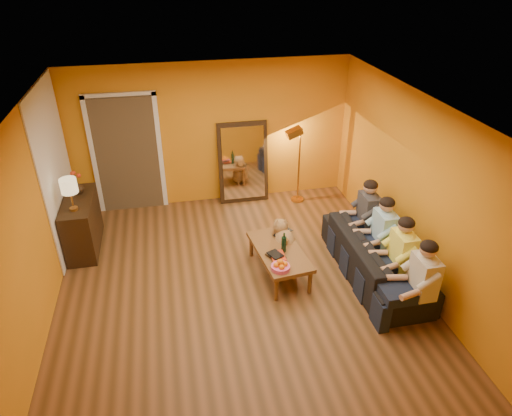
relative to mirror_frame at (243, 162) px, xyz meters
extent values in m
cube|color=brown|center=(-0.55, -2.63, -0.76)|extent=(5.00, 5.50, 0.00)
cube|color=white|center=(-0.55, -2.63, 1.84)|extent=(5.00, 5.50, 0.00)
cube|color=orange|center=(-0.55, 0.12, 0.54)|extent=(5.00, 0.00, 2.60)
cube|color=orange|center=(-3.05, -2.63, 0.54)|extent=(0.00, 5.50, 2.60)
cube|color=orange|center=(1.95, -2.63, 0.54)|extent=(0.00, 5.50, 2.60)
cube|color=white|center=(-3.04, -0.88, 0.54)|extent=(0.02, 1.90, 2.58)
cube|color=#3F2D19|center=(-2.05, 0.20, 0.29)|extent=(1.06, 0.30, 2.10)
cube|color=white|center=(-2.62, 0.08, 0.29)|extent=(0.08, 0.06, 2.20)
cube|color=white|center=(-1.48, 0.08, 0.29)|extent=(0.08, 0.06, 2.20)
cube|color=white|center=(-2.05, 0.08, 1.36)|extent=(1.22, 0.06, 0.08)
cube|color=#321F10|center=(0.00, 0.00, 0.00)|extent=(0.92, 0.27, 1.51)
cube|color=white|center=(0.00, -0.04, 0.00)|extent=(0.78, 0.21, 1.35)
cube|color=#321F10|center=(-2.79, -1.08, -0.34)|extent=(0.44, 1.18, 0.85)
imported|color=black|center=(1.45, -2.71, -0.44)|extent=(2.21, 0.86, 0.64)
cylinder|color=black|center=(0.14, -2.45, -0.18)|extent=(0.07, 0.07, 0.31)
imported|color=#B27F3F|center=(0.21, -2.28, -0.30)|extent=(0.12, 0.12, 0.09)
imported|color=black|center=(0.27, -2.05, -0.33)|extent=(0.40, 0.36, 0.03)
imported|color=#321F10|center=(-0.09, -2.60, -0.33)|extent=(0.28, 0.31, 0.02)
imported|color=red|center=(-0.08, -2.59, -0.31)|extent=(0.20, 0.27, 0.02)
imported|color=black|center=(-0.09, -2.61, -0.29)|extent=(0.23, 0.26, 0.02)
imported|color=#321F10|center=(-2.79, -0.83, 0.19)|extent=(0.19, 0.19, 0.20)
camera|label=1|loc=(-1.35, -7.64, 3.45)|focal=32.00mm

